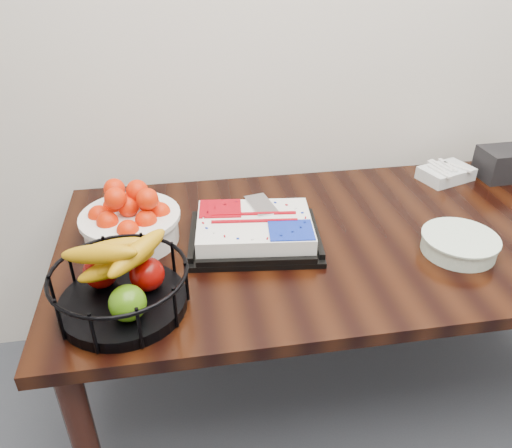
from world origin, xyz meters
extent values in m
plane|color=silver|center=(0.00, 2.50, 1.35)|extent=(5.00, 0.00, 5.00)
cube|color=black|center=(0.00, 2.00, 0.73)|extent=(1.80, 0.90, 0.04)
cylinder|color=black|center=(-0.82, 2.37, 0.35)|extent=(0.07, 0.07, 0.71)
cylinder|color=black|center=(0.82, 2.37, 0.35)|extent=(0.07, 0.07, 0.71)
cube|color=black|center=(-0.30, 2.00, 0.76)|extent=(0.43, 0.35, 0.02)
cube|color=white|center=(-0.30, 2.00, 0.80)|extent=(0.37, 0.30, 0.06)
cube|color=#99030F|center=(-0.40, 2.07, 0.83)|extent=(0.14, 0.13, 0.00)
cube|color=#0E249C|center=(-0.19, 1.93, 0.83)|extent=(0.14, 0.13, 0.00)
cube|color=silver|center=(-0.27, 2.09, 0.83)|extent=(0.10, 0.15, 0.00)
cylinder|color=white|center=(-0.67, 2.07, 0.80)|extent=(0.28, 0.28, 0.09)
cylinder|color=white|center=(-0.67, 2.07, 0.84)|extent=(0.30, 0.30, 0.01)
cylinder|color=black|center=(-0.68, 1.75, 0.77)|extent=(0.32, 0.32, 0.03)
torus|color=black|center=(-0.68, 1.75, 0.86)|extent=(0.34, 0.34, 0.01)
cylinder|color=white|center=(0.30, 1.85, 0.77)|extent=(0.22, 0.22, 0.05)
cylinder|color=white|center=(0.30, 1.85, 0.80)|extent=(0.23, 0.23, 0.01)
cube|color=silver|center=(0.50, 2.31, 0.77)|extent=(0.22, 0.18, 0.05)
cube|color=black|center=(0.71, 2.29, 0.81)|extent=(0.16, 0.14, 0.11)
camera|label=1|loc=(-0.50, 0.72, 1.60)|focal=35.00mm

